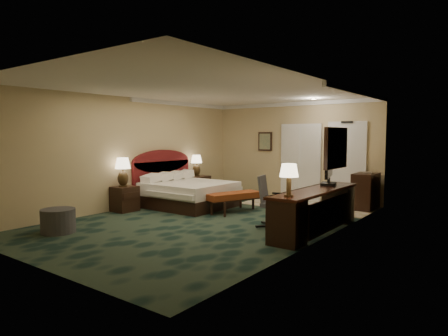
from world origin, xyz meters
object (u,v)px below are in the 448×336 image
Objects in this scene: nightstand_near at (125,199)px; lamp_near at (123,172)px; bed at (189,194)px; desk_chair at (274,202)px; nightstand_far at (198,187)px; lamp_far at (196,166)px; minibar at (366,191)px; desk at (316,211)px; tv at (329,165)px; ottoman at (58,221)px; bed_bench at (233,202)px.

nightstand_near is 0.63m from lamp_near.
bed is 1.93× the size of desk_chair.
lamp_far reaches higher than nightstand_far.
desk_chair is 3.12m from minibar.
desk is 0.80m from desk_chair.
tv is at bearing 2.48° from bed.
lamp_far is 4.52m from tv.
desk reaches higher than bed.
lamp_near is 2.29m from ottoman.
lamp_far reaches higher than bed_bench.
lamp_near is 1.10× the size of ottoman.
tv is at bearing 44.28° from ottoman.
desk is 3.14× the size of minibar.
bed is at bearing 165.50° from tv.
ottoman is 4.73m from desk.
nightstand_far is 4.79m from desk.
tv is 2.23m from minibar.
minibar is at bearing 62.42° from bed_bench.
tv is at bearing 21.71° from bed_bench.
nightstand_far is 0.61m from lamp_far.
lamp_near is 4.67m from tv.
lamp_near is (-0.03, -2.67, 0.61)m from nightstand_far.
nightstand_near reaches higher than ottoman.
ottoman is (-0.14, -3.45, -0.09)m from bed.
desk_chair is (-0.71, -0.91, -0.69)m from tv.
nightstand_far is (-0.80, 1.29, 0.00)m from bed.
desk reaches higher than nightstand_far.
desk_chair reaches higher than nightstand_near.
lamp_near is at bearing -90.29° from lamp_far.
tv is 1.35m from desk_chair.
desk is (4.45, 0.82, -0.53)m from lamp_near.
nightstand_far is at bearing 70.58° from lamp_far.
desk is 2.73× the size of desk_chair.
ottoman is (0.68, -2.09, -0.07)m from nightstand_near.
nightstand_far is at bearing 157.20° from desk.
ottoman is 5.26m from tv.
nightstand_far is (0.01, 2.65, 0.02)m from nightstand_near.
desk_chair is at bearing -14.94° from bed.
tv is 1.17× the size of minibar.
bed is at bearing 59.03° from nightstand_near.
lamp_far is 4.20m from desk_chair.
bed_bench is at bearing -28.70° from lamp_far.
bed is 3.17× the size of ottoman.
lamp_far is at bearing -109.42° from nightstand_far.
ottoman is at bearing -152.70° from tv.
nightstand_far is 4.79m from ottoman.
desk_chair is (-0.77, -0.19, 0.11)m from desk.
bed_bench is 2.41m from desk.
bed is 1.89× the size of tv.
desk is (4.44, -1.80, -0.52)m from lamp_far.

